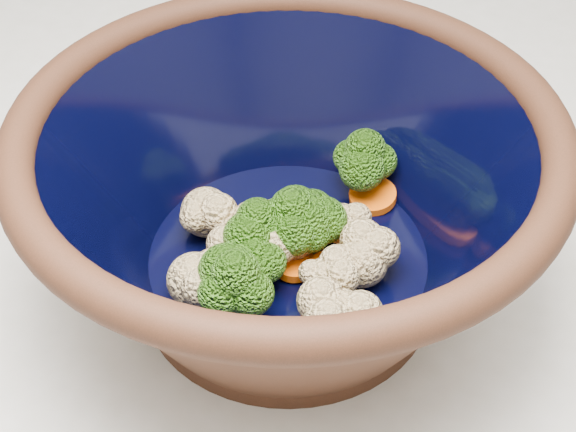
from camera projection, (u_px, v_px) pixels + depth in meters
name	position (u px, v px, depth m)	size (l,w,h in m)	color
mixing_bowl	(288.00, 200.00, 0.49)	(0.42, 0.42, 0.14)	black
vegetable_pile	(288.00, 235.00, 0.50)	(0.14, 0.18, 0.06)	#608442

